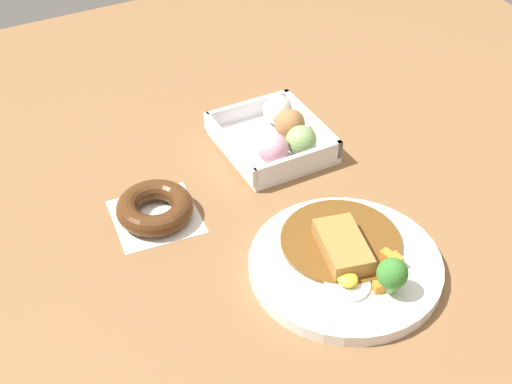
# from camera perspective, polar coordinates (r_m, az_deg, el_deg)

# --- Properties ---
(ground_plane) EXTENTS (1.60, 1.60, 0.00)m
(ground_plane) POSITION_cam_1_polar(r_m,az_deg,el_deg) (1.03, 2.12, -2.72)
(ground_plane) COLOR brown
(curry_plate) EXTENTS (0.26, 0.26, 0.07)m
(curry_plate) POSITION_cam_1_polar(r_m,az_deg,el_deg) (0.97, 7.22, -5.53)
(curry_plate) COLOR white
(curry_plate) RESTS_ON ground_plane
(donut_box) EXTENTS (0.18, 0.15, 0.06)m
(donut_box) POSITION_cam_1_polar(r_m,az_deg,el_deg) (1.16, 1.82, 4.48)
(donut_box) COLOR white
(donut_box) RESTS_ON ground_plane
(chocolate_ring_donut) EXTENTS (0.13, 0.13, 0.03)m
(chocolate_ring_donut) POSITION_cam_1_polar(r_m,az_deg,el_deg) (1.05, -8.03, -1.29)
(chocolate_ring_donut) COLOR white
(chocolate_ring_donut) RESTS_ON ground_plane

